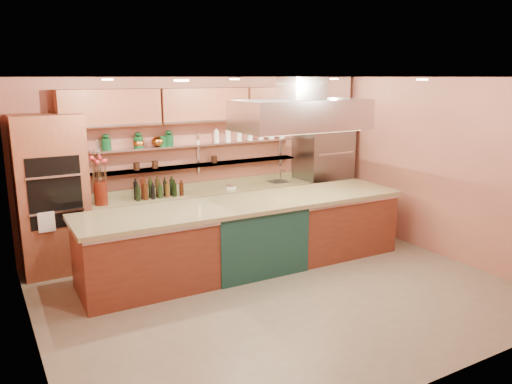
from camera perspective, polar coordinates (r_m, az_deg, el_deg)
floor at (r=6.88m, az=2.47°, el=-11.12°), size 6.00×5.00×0.02m
ceiling at (r=6.28m, az=2.72°, el=12.99°), size 6.00×5.00×0.02m
wall_back at (r=8.61m, az=-6.37°, el=3.58°), size 6.00×0.04×2.80m
wall_front at (r=4.60m, az=19.59°, el=-5.53°), size 6.00×0.04×2.80m
wall_left at (r=5.49m, az=-24.94°, el=-3.03°), size 0.04×5.00×2.80m
wall_right at (r=8.40m, az=20.16°, el=2.62°), size 0.04×5.00×2.80m
oven_stack at (r=7.71m, az=-22.25°, el=-0.33°), size 0.95×0.64×2.30m
refrigerator at (r=9.54m, az=7.62°, el=2.34°), size 0.95×0.72×2.10m
back_counter at (r=8.52m, az=-5.71°, el=-2.95°), size 3.84×0.64×0.93m
wall_shelf_lower at (r=8.48m, az=-6.32°, el=3.09°), size 3.60×0.26×0.03m
wall_shelf_upper at (r=8.43m, az=-6.38°, el=5.43°), size 3.60×0.26×0.03m
upper_cabinets at (r=8.34m, az=-6.04°, el=9.85°), size 4.60×0.36×0.55m
range_hood at (r=7.57m, az=5.13°, el=8.80°), size 2.00×1.00×0.45m
ceiling_downlights at (r=6.45m, az=1.74°, el=12.73°), size 4.00×2.80×0.02m
island at (r=7.44m, az=-0.86°, el=-4.92°), size 4.91×1.16×1.02m
flower_vase at (r=7.80m, az=-17.32°, el=-0.14°), size 0.21×0.21×0.35m
oil_bottle_cluster at (r=8.04m, az=-11.02°, el=0.30°), size 0.86×0.56×0.27m
kitchen_scale at (r=8.54m, az=-2.98°, el=0.67°), size 0.20×0.18×0.09m
bar_faucet at (r=9.14m, az=2.78°, el=1.89°), size 0.04×0.04×0.22m
copper_kettle at (r=8.15m, az=-11.17°, el=5.69°), size 0.26×0.26×0.16m
green_canister at (r=8.17m, az=-10.69°, el=5.72°), size 0.13×0.13×0.16m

